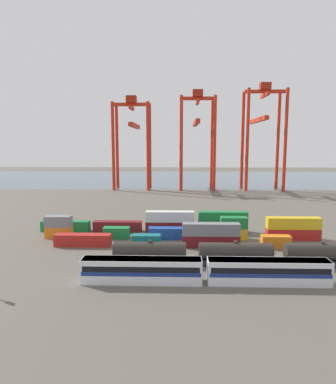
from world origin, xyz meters
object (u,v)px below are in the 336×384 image
Objects in this scene: gantry_crane_east at (262,127)px; gantry_crane_central at (197,131)px; passenger_train at (205,270)px; shipping_container_2 at (211,241)px; freight_tank_row at (235,254)px; shipping_container_4 at (276,242)px; gantry_crane_west at (132,134)px; shipping_container_15 at (170,227)px; shipping_container_9 at (234,234)px.

gantry_crane_central is at bearing 179.67° from gantry_crane_east.
shipping_container_2 is (2.80, 19.08, -0.84)m from passenger_train.
freight_tank_row is 110.68m from gantry_crane_central.
gantry_crane_west reaches higher than shipping_container_4.
gantry_crane_central reaches higher than gantry_crane_west.
shipping_container_15 is at bearing 151.10° from shipping_container_4.
shipping_container_2 is at bearing -54.34° from shipping_container_15.
gantry_crane_central reaches higher than passenger_train.
shipping_container_2 is at bearing -73.16° from gantry_crane_west.
freight_tank_row is at bearing -105.58° from gantry_crane_east.
gantry_crane_east is (62.51, 0.24, 3.07)m from gantry_crane_west.
shipping_container_9 is at bearing -22.93° from shipping_container_15.
shipping_container_2 is 106.13m from gantry_crane_east.
gantry_crane_west is 0.89× the size of gantry_crane_east.
shipping_container_15 is at bearing 101.13° from passenger_train.
freight_tank_row is 114.85m from gantry_crane_east.
shipping_container_4 is 0.12× the size of gantry_crane_east.
gantry_crane_west is 0.94× the size of gantry_crane_central.
shipping_container_9 is 99.97m from gantry_crane_west.
freight_tank_row is at bearing -98.16° from shipping_container_9.
shipping_container_4 is at bearing -101.46° from gantry_crane_east.
shipping_container_4 is at bearing 46.02° from freight_tank_row.
passenger_train is at bearing -130.93° from shipping_container_4.
passenger_train reaches higher than shipping_container_15.
freight_tank_row is 14.93m from shipping_container_4.
shipping_container_4 is (13.75, 0.00, 0.00)m from shipping_container_2.
shipping_container_2 is 2.00× the size of shipping_container_4.
gantry_crane_central reaches higher than shipping_container_9.
shipping_container_15 is (-12.42, 23.30, -0.83)m from freight_tank_row.
shipping_container_2 is 2.00× the size of shipping_container_9.
shipping_container_4 is at bearing -83.13° from gantry_crane_central.
shipping_container_15 is at bearing 157.07° from shipping_container_9.
freight_tank_row is 1.00× the size of gantry_crane_west.
gantry_crane_east is at bearing 0.22° from gantry_crane_west.
freight_tank_row reaches higher than shipping_container_9.
gantry_crane_central is at bearing 0.77° from gantry_crane_west.
gantry_crane_west reaches higher than shipping_container_15.
shipping_container_2 is at bearing -91.23° from gantry_crane_central.
passenger_train is 0.78× the size of gantry_crane_east.
gantry_crane_east is (33.33, 96.65, 28.47)m from shipping_container_2.
shipping_container_4 is 108.55m from gantry_crane_west.
passenger_train is at bearing -78.87° from shipping_container_15.
gantry_crane_central is (-11.67, 96.83, 26.88)m from shipping_container_4.
shipping_container_15 is at bearing 125.66° from shipping_container_2.
freight_tank_row reaches higher than passenger_train.
passenger_train is 25.26m from shipping_container_4.
gantry_crane_east is (19.59, 96.65, 28.47)m from shipping_container_4.
shipping_container_4 is at bearing -28.90° from shipping_container_15.
gantry_crane_central is (-3.76, 90.55, 26.88)m from shipping_container_9.
freight_tank_row is at bearing -73.09° from gantry_crane_west.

